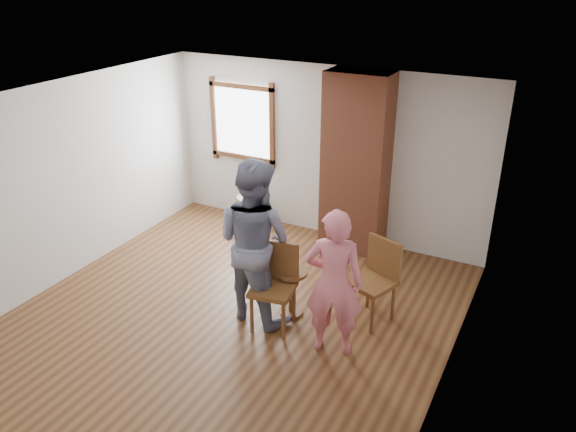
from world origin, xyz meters
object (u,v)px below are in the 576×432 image
object	(u,v)px
dining_chair_left	(275,281)
side_table	(291,285)
person_pink	(334,283)
stoneware_crock	(249,211)
dining_chair_right	(376,276)
man	(254,241)

from	to	relation	value
dining_chair_left	side_table	xyz separation A→B (m)	(0.08, 0.25, -0.17)
dining_chair_left	person_pink	bearing A→B (deg)	-20.01
stoneware_crock	person_pink	bearing A→B (deg)	-43.26
stoneware_crock	dining_chair_right	world-z (taller)	dining_chair_right
dining_chair_left	dining_chair_right	bearing A→B (deg)	24.01
dining_chair_left	side_table	bearing A→B (deg)	63.14
stoneware_crock	dining_chair_left	bearing A→B (deg)	-52.41
stoneware_crock	side_table	distance (m)	2.56
dining_chair_right	man	distance (m)	1.48
stoneware_crock	man	size ratio (longest dim) A/B	0.25
stoneware_crock	person_pink	world-z (taller)	person_pink
dining_chair_left	dining_chair_right	world-z (taller)	dining_chair_left
man	dining_chair_right	bearing A→B (deg)	-146.22
dining_chair_right	person_pink	size ratio (longest dim) A/B	0.59
stoneware_crock	man	xyz separation A→B (m)	(1.35, -2.09, 0.74)
stoneware_crock	man	bearing A→B (deg)	-57.14
dining_chair_left	dining_chair_right	distance (m)	1.19
side_table	person_pink	world-z (taller)	person_pink
side_table	person_pink	size ratio (longest dim) A/B	0.35
dining_chair_left	man	bearing A→B (deg)	162.05
stoneware_crock	side_table	xyz separation A→B (m)	(1.72, -1.89, 0.15)
man	person_pink	xyz separation A→B (m)	(1.08, -0.20, -0.15)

